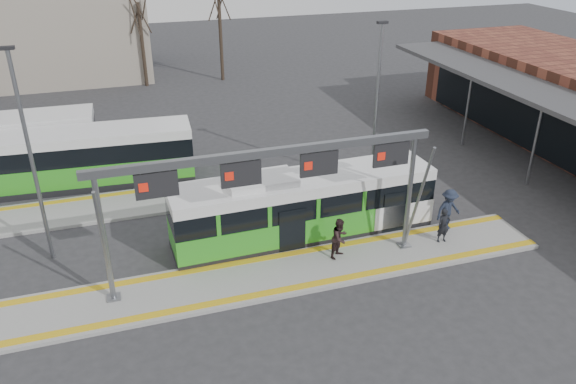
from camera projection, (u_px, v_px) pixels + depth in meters
name	position (u px, v px, depth m)	size (l,w,h in m)	color
ground	(284.00, 275.00, 22.36)	(120.00, 120.00, 0.00)	#2D2D30
platform_main	(284.00, 273.00, 22.32)	(22.00, 3.00, 0.15)	gray
platform_second	(160.00, 200.00, 28.04)	(20.00, 3.00, 0.15)	gray
tactile_main	(284.00, 271.00, 22.28)	(22.00, 2.65, 0.02)	gold
tactile_second	(157.00, 189.00, 28.99)	(20.00, 0.35, 0.02)	gold
gantry	(272.00, 175.00, 20.56)	(13.00, 1.68, 5.20)	slate
hero_bus	(303.00, 207.00, 24.44)	(11.61, 2.74, 3.17)	black
bg_bus_green	(76.00, 159.00, 29.16)	(12.05, 3.29, 2.98)	black
passenger_a	(444.00, 226.00, 24.03)	(0.57, 0.37, 1.55)	black
passenger_b	(340.00, 238.00, 22.92)	(0.84, 0.66, 1.74)	black
passenger_c	(448.00, 210.00, 24.90)	(1.26, 0.72, 1.95)	#1E2536
tree_left	(139.00, 15.00, 44.31)	(1.40, 1.40, 7.58)	#382B21
lamp_west	(31.00, 155.00, 21.43)	(0.50, 0.25, 8.76)	slate
lamp_east	(377.00, 103.00, 27.88)	(0.50, 0.25, 8.42)	slate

